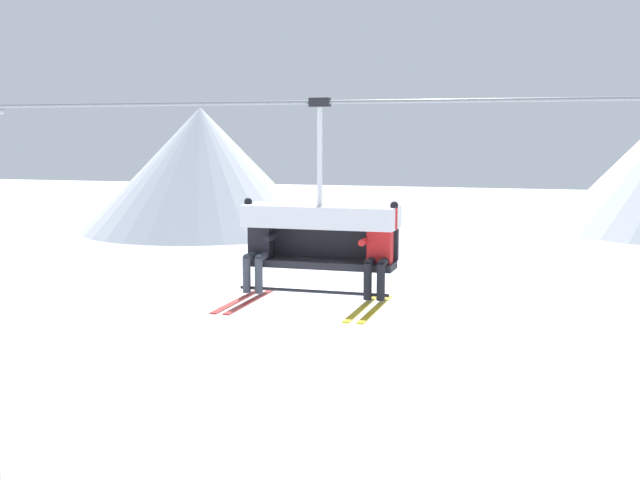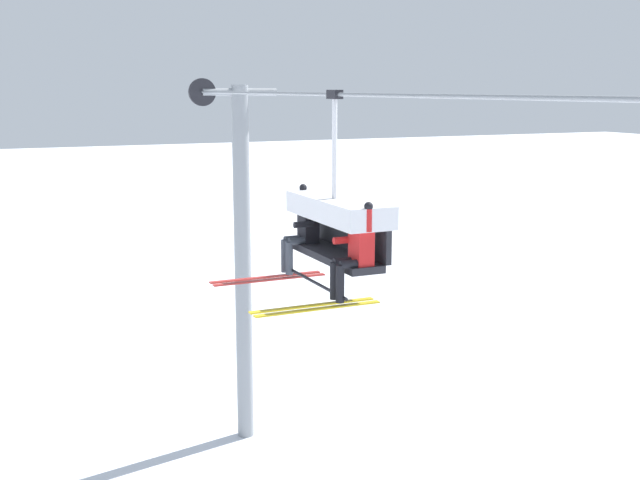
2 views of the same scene
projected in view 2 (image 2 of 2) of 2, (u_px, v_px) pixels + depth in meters
name	position (u px, v px, depth m)	size (l,w,h in m)	color
lift_tower_near	(242.00, 257.00, 17.23)	(0.36, 1.88, 7.86)	gray
lift_cable	(368.00, 95.00, 9.77)	(16.50, 0.05, 0.05)	gray
chairlift_chair	(339.00, 219.00, 10.96)	(2.12, 0.74, 2.60)	#232328
skier_black	(301.00, 230.00, 11.69)	(0.48, 1.70, 1.34)	black
skier_red	(353.00, 251.00, 10.17)	(0.48, 1.70, 1.34)	red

